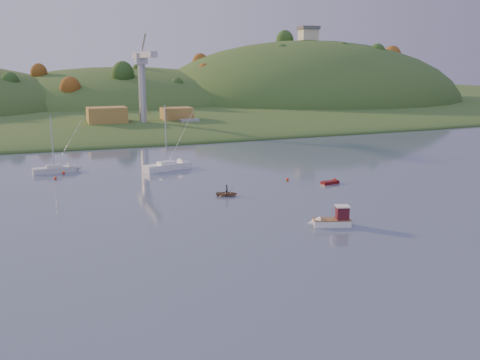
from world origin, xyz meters
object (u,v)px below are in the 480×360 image
object	(u,v)px
fishing_boat	(329,220)
sailboat_far	(167,166)
canoe	(227,194)
sailboat_near	(54,169)
red_tender	(333,182)

from	to	relation	value
fishing_boat	sailboat_far	world-z (taller)	sailboat_far
sailboat_far	fishing_boat	bearing A→B (deg)	-92.88
sailboat_far	canoe	world-z (taller)	sailboat_far
sailboat_near	sailboat_far	distance (m)	20.57
sailboat_near	canoe	bearing A→B (deg)	-56.01
fishing_boat	canoe	bearing A→B (deg)	-53.46
fishing_boat	red_tender	xyz separation A→B (m)	(12.83, 20.72, -0.51)
sailboat_near	red_tender	bearing A→B (deg)	-37.77
fishing_boat	sailboat_far	size ratio (longest dim) A/B	0.46
sailboat_far	canoe	bearing A→B (deg)	-97.32
sailboat_far	red_tender	bearing A→B (deg)	-59.29
sailboat_near	sailboat_far	world-z (taller)	sailboat_far
sailboat_far	red_tender	world-z (taller)	sailboat_far
sailboat_far	canoe	xyz separation A→B (m)	(3.99, -22.91, -0.44)
fishing_boat	sailboat_near	size ratio (longest dim) A/B	0.54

